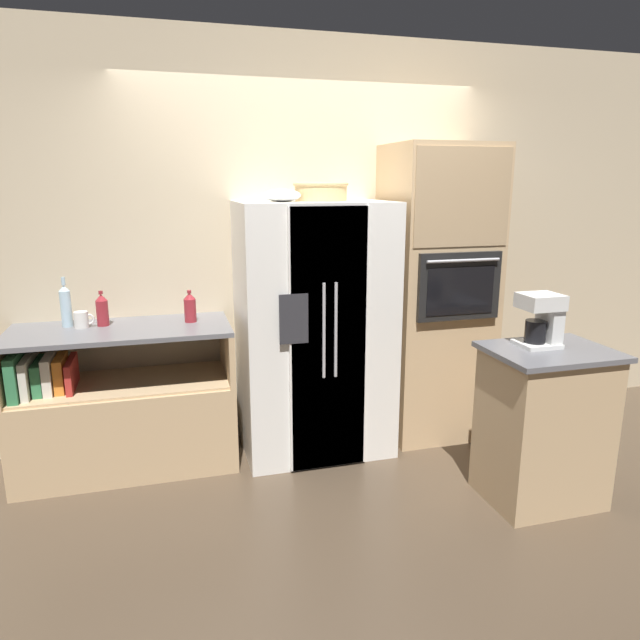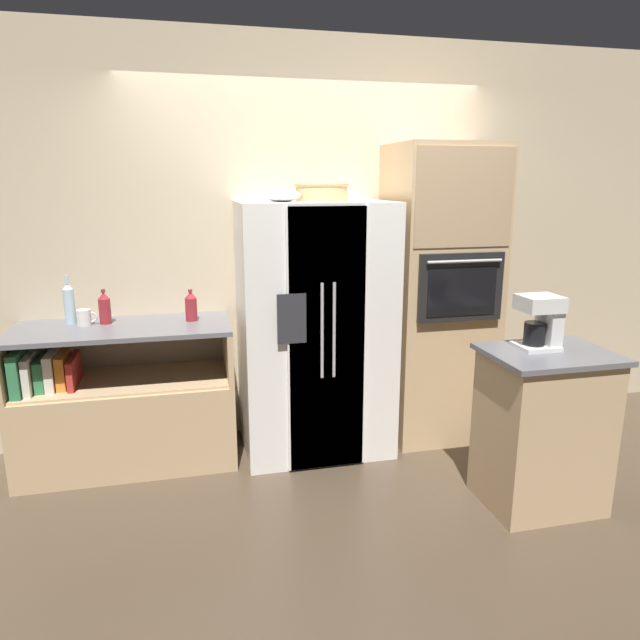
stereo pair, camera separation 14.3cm
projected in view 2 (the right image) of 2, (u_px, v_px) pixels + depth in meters
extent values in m
plane|color=#4C3D2D|center=(320.00, 446.00, 4.05)|extent=(20.00, 20.00, 0.00)
cube|color=beige|center=(307.00, 242.00, 4.11)|extent=(12.00, 0.06, 2.80)
cube|color=tan|center=(129.00, 422.00, 3.77)|extent=(1.35, 0.62, 0.56)
cube|color=tan|center=(126.00, 380.00, 3.70)|extent=(1.30, 0.57, 0.02)
cube|color=tan|center=(12.00, 364.00, 3.51)|extent=(0.04, 0.62, 0.34)
cube|color=tan|center=(227.00, 350.00, 3.81)|extent=(0.04, 0.62, 0.34)
cube|color=slate|center=(122.00, 329.00, 3.62)|extent=(1.35, 0.62, 0.03)
cube|color=#337A4C|center=(23.00, 367.00, 3.50)|extent=(0.06, 0.46, 0.27)
cube|color=silver|center=(33.00, 370.00, 3.52)|extent=(0.04, 0.41, 0.23)
cube|color=#337A4C|center=(43.00, 372.00, 3.54)|extent=(0.05, 0.31, 0.19)
cube|color=silver|center=(53.00, 369.00, 3.55)|extent=(0.05, 0.32, 0.22)
cube|color=orange|center=(64.00, 369.00, 3.56)|extent=(0.05, 0.28, 0.21)
cube|color=#B72D28|center=(74.00, 370.00, 3.58)|extent=(0.04, 0.34, 0.18)
cube|color=white|center=(314.00, 329.00, 3.87)|extent=(0.99, 0.70, 1.70)
cube|color=white|center=(326.00, 343.00, 3.53)|extent=(0.49, 0.02, 1.67)
cube|color=white|center=(328.00, 343.00, 3.53)|extent=(0.49, 0.02, 1.67)
cylinder|color=#B2B2B7|center=(322.00, 331.00, 3.48)|extent=(0.02, 0.02, 0.60)
cylinder|color=#B2B2B7|center=(334.00, 330.00, 3.50)|extent=(0.02, 0.02, 0.60)
cube|color=#2D2D33|center=(292.00, 319.00, 3.43)|extent=(0.18, 0.01, 0.31)
cube|color=tan|center=(438.00, 295.00, 4.07)|extent=(0.72, 0.63, 2.08)
cube|color=black|center=(461.00, 287.00, 3.73)|extent=(0.59, 0.04, 0.45)
cube|color=black|center=(462.00, 292.00, 3.71)|extent=(0.48, 0.01, 0.32)
cylinder|color=#B2B2B7|center=(465.00, 261.00, 3.65)|extent=(0.52, 0.02, 0.02)
cube|color=tan|center=(465.00, 198.00, 3.60)|extent=(0.67, 0.01, 0.63)
cube|color=tan|center=(542.00, 431.00, 3.24)|extent=(0.63, 0.49, 0.89)
cube|color=slate|center=(550.00, 354.00, 3.13)|extent=(0.68, 0.53, 0.03)
cylinder|color=tan|center=(322.00, 193.00, 3.70)|extent=(0.34, 0.34, 0.11)
torus|color=tan|center=(322.00, 184.00, 3.68)|extent=(0.36, 0.36, 0.03)
ellipsoid|color=white|center=(282.00, 195.00, 3.54)|extent=(0.23, 0.23, 0.08)
cylinder|color=maroon|center=(105.00, 311.00, 3.66)|extent=(0.07, 0.07, 0.16)
cone|color=maroon|center=(104.00, 296.00, 3.64)|extent=(0.07, 0.07, 0.04)
cylinder|color=maroon|center=(103.00, 291.00, 3.63)|extent=(0.03, 0.03, 0.02)
cylinder|color=silver|center=(70.00, 307.00, 3.64)|extent=(0.07, 0.07, 0.23)
cone|color=silver|center=(67.00, 286.00, 3.61)|extent=(0.07, 0.07, 0.04)
cylinder|color=silver|center=(67.00, 280.00, 3.60)|extent=(0.02, 0.02, 0.05)
cylinder|color=maroon|center=(191.00, 309.00, 3.74)|extent=(0.08, 0.08, 0.15)
cone|color=maroon|center=(190.00, 295.00, 3.72)|extent=(0.08, 0.08, 0.04)
cylinder|color=maroon|center=(190.00, 291.00, 3.71)|extent=(0.03, 0.03, 0.02)
cylinder|color=silver|center=(84.00, 318.00, 3.62)|extent=(0.09, 0.09, 0.10)
torus|color=silver|center=(92.00, 317.00, 3.63)|extent=(0.07, 0.01, 0.07)
cube|color=white|center=(536.00, 346.00, 3.18)|extent=(0.22, 0.19, 0.02)
cylinder|color=black|center=(534.00, 334.00, 3.16)|extent=(0.12, 0.12, 0.13)
cube|color=white|center=(549.00, 322.00, 3.17)|extent=(0.08, 0.17, 0.30)
cube|color=white|center=(540.00, 303.00, 3.12)|extent=(0.22, 0.19, 0.08)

